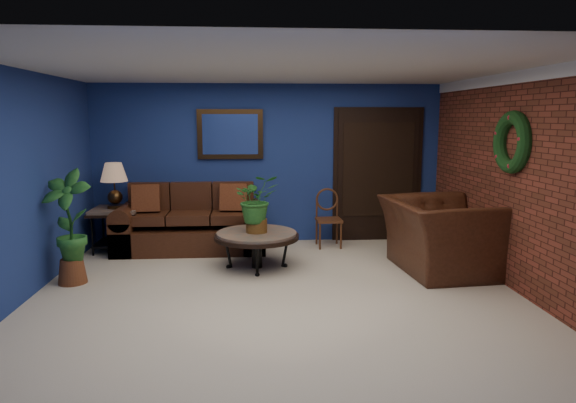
{
  "coord_description": "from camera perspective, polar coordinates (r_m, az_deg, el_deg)",
  "views": [
    {
      "loc": [
        -0.28,
        -5.62,
        1.98
      ],
      "look_at": [
        0.16,
        0.55,
        0.96
      ],
      "focal_mm": 32.0,
      "sensor_mm": 36.0,
      "label": 1
    }
  ],
  "objects": [
    {
      "name": "floor",
      "position": [
        5.97,
        -1.21,
        -10.05
      ],
      "size": [
        5.5,
        5.5,
        0.0
      ],
      "primitive_type": "plane",
      "color": "beige",
      "rests_on": "ground"
    },
    {
      "name": "wall_back",
      "position": [
        8.16,
        -2.14,
        4.19
      ],
      "size": [
        5.5,
        0.04,
        2.5
      ],
      "primitive_type": "cube",
      "color": "navy",
      "rests_on": "ground"
    },
    {
      "name": "wall_left",
      "position": [
        6.18,
        -27.63,
        1.48
      ],
      "size": [
        0.04,
        5.0,
        2.5
      ],
      "primitive_type": "cube",
      "color": "navy",
      "rests_on": "ground"
    },
    {
      "name": "wall_right_brick",
      "position": [
        6.43,
        24.05,
        2.0
      ],
      "size": [
        0.04,
        5.0,
        2.5
      ],
      "primitive_type": "cube",
      "color": "maroon",
      "rests_on": "ground"
    },
    {
      "name": "ceiling",
      "position": [
        5.65,
        -1.3,
        14.6
      ],
      "size": [
        5.5,
        5.0,
        0.02
      ],
      "primitive_type": "cube",
      "color": "silver",
      "rests_on": "wall_back"
    },
    {
      "name": "crown_molding",
      "position": [
        6.39,
        24.52,
        12.55
      ],
      "size": [
        0.03,
        5.0,
        0.14
      ],
      "primitive_type": "cube",
      "color": "white",
      "rests_on": "wall_right_brick"
    },
    {
      "name": "wall_mirror",
      "position": [
        8.09,
        -6.44,
        7.43
      ],
      "size": [
        1.02,
        0.06,
        0.77
      ],
      "primitive_type": "cube",
      "color": "#3F2814",
      "rests_on": "wall_back"
    },
    {
      "name": "closet_door",
      "position": [
        8.4,
        9.91,
        2.83
      ],
      "size": [
        1.44,
        0.06,
        2.18
      ],
      "primitive_type": "cube",
      "color": "black",
      "rests_on": "wall_back"
    },
    {
      "name": "wreath",
      "position": [
        6.41,
        23.63,
        6.05
      ],
      "size": [
        0.16,
        0.72,
        0.72
      ],
      "primitive_type": "torus",
      "rotation": [
        0.0,
        1.57,
        0.0
      ],
      "color": "black",
      "rests_on": "wall_right_brick"
    },
    {
      "name": "sofa",
      "position": [
        7.94,
        -10.65,
        -2.86
      ],
      "size": [
        2.22,
        0.96,
        1.0
      ],
      "color": "#432013",
      "rests_on": "ground"
    },
    {
      "name": "coffee_table",
      "position": [
        6.81,
        -3.51,
        -3.9
      ],
      "size": [
        1.12,
        1.12,
        0.48
      ],
      "rotation": [
        0.0,
        0.0,
        0.23
      ],
      "color": "#514C47",
      "rests_on": "ground"
    },
    {
      "name": "end_table",
      "position": [
        8.07,
        -18.54,
        -1.75
      ],
      "size": [
        0.71,
        0.71,
        0.65
      ],
      "color": "#514C47",
      "rests_on": "ground"
    },
    {
      "name": "table_lamp",
      "position": [
        7.99,
        -18.76,
        2.28
      ],
      "size": [
        0.39,
        0.39,
        0.65
      ],
      "color": "#3F2814",
      "rests_on": "end_table"
    },
    {
      "name": "side_chair",
      "position": [
        7.97,
        4.47,
        -1.37
      ],
      "size": [
        0.39,
        0.39,
        0.89
      ],
      "rotation": [
        0.0,
        0.0,
        0.03
      ],
      "color": "#522917",
      "rests_on": "ground"
    },
    {
      "name": "armchair",
      "position": [
        6.93,
        16.56,
        -3.67
      ],
      "size": [
        1.38,
        1.55,
        0.94
      ],
      "primitive_type": "imported",
      "rotation": [
        0.0,
        0.0,
        1.66
      ],
      "color": "#432013",
      "rests_on": "ground"
    },
    {
      "name": "coffee_plant",
      "position": [
        6.72,
        -3.55,
        0.08
      ],
      "size": [
        0.67,
        0.61,
        0.76
      ],
      "color": "brown",
      "rests_on": "coffee_table"
    },
    {
      "name": "floor_plant",
      "position": [
        8.15,
        14.8,
        -1.75
      ],
      "size": [
        0.48,
        0.43,
        0.87
      ],
      "color": "brown",
      "rests_on": "ground"
    },
    {
      "name": "tall_plant",
      "position": [
        6.63,
        -23.17,
        -2.22
      ],
      "size": [
        0.69,
        0.57,
        1.38
      ],
      "color": "brown",
      "rests_on": "ground"
    }
  ]
}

